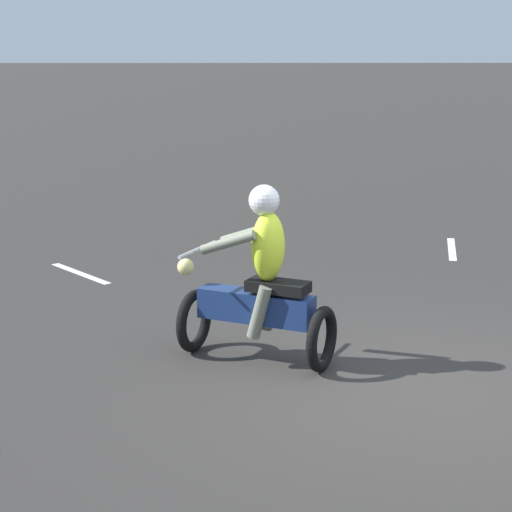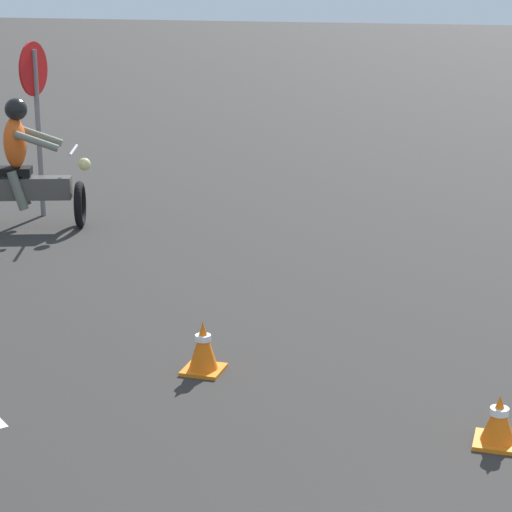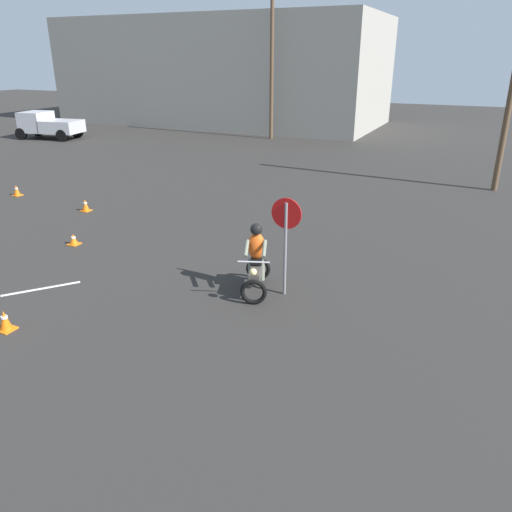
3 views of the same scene
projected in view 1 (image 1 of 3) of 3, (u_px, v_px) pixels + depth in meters
name	position (u px, v px, depth m)	size (l,w,h in m)	color
ground_plane	(428.00, 391.00, 8.51)	(120.00, 120.00, 0.00)	#2D2B28
motorcycle_rider_foreground	(259.00, 286.00, 9.08)	(1.53, 1.15, 1.66)	black
lane_stripe_s	(452.00, 249.00, 13.66)	(0.10, 1.36, 0.01)	silver
lane_stripe_se	(81.00, 273.00, 12.37)	(0.10, 1.28, 0.01)	silver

